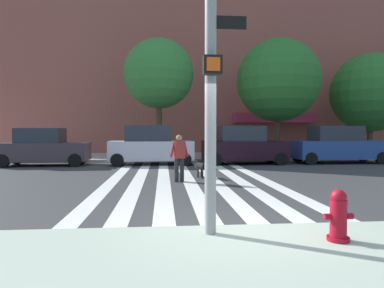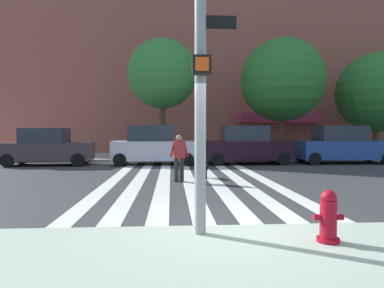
{
  "view_description": "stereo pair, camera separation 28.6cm",
  "coord_description": "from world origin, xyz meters",
  "views": [
    {
      "loc": [
        -1.29,
        -5.72,
        1.77
      ],
      "look_at": [
        -0.27,
        6.24,
        1.31
      ],
      "focal_mm": 31.79,
      "sensor_mm": 36.0,
      "label": 1
    },
    {
      "loc": [
        -1.0,
        -5.74,
        1.77
      ],
      "look_at": [
        -0.27,
        6.24,
        1.31
      ],
      "focal_mm": 31.79,
      "sensor_mm": 36.0,
      "label": 2
    }
  ],
  "objects": [
    {
      "name": "dog_on_leash",
      "position": [
        0.15,
        6.98,
        0.44
      ],
      "size": [
        0.46,
        0.99,
        0.65
      ],
      "color": "black",
      "rests_on": "ground_plane"
    },
    {
      "name": "ground_plane",
      "position": [
        0.0,
        6.84,
        0.0
      ],
      "size": [
        160.0,
        160.0,
        0.0
      ],
      "primitive_type": "plane",
      "color": "#353538"
    },
    {
      "name": "street_tree_middle",
      "position": [
        5.73,
        14.61,
        4.85
      ],
      "size": [
        5.05,
        5.05,
        7.23
      ],
      "color": "#4C3823",
      "rests_on": "sidewalk_far"
    },
    {
      "name": "street_tree_nearest",
      "position": [
        -1.53,
        14.58,
        5.14
      ],
      "size": [
        4.13,
        4.13,
        7.08
      ],
      "color": "#4C3823",
      "rests_on": "sidewalk_far"
    },
    {
      "name": "traffic_light_pole",
      "position": [
        -0.54,
        -0.51,
        3.52
      ],
      "size": [
        0.74,
        0.46,
        5.8
      ],
      "color": "gray",
      "rests_on": "sidewalk_near"
    },
    {
      "name": "pedestrian_dog_walker",
      "position": [
        -0.73,
        6.04,
        0.93
      ],
      "size": [
        0.7,
        0.34,
        1.64
      ],
      "color": "black",
      "rests_on": "ground_plane"
    },
    {
      "name": "parked_car_third_in_line",
      "position": [
        3.0,
        12.21,
        0.97
      ],
      "size": [
        4.42,
        2.08,
        2.04
      ],
      "color": "black",
      "rests_on": "ground_plane"
    },
    {
      "name": "parked_car_fourth_in_line",
      "position": [
        8.29,
        12.21,
        0.96
      ],
      "size": [
        4.89,
        1.94,
        2.04
      ],
      "color": "navy",
      "rests_on": "ground_plane"
    },
    {
      "name": "crosswalk_stripes",
      "position": [
        -0.38,
        6.84,
        0.0
      ],
      "size": [
        5.85,
        13.09,
        0.01
      ],
      "color": "silver",
      "rests_on": "ground_plane"
    },
    {
      "name": "parked_car_near_curb",
      "position": [
        -7.38,
        12.21,
        0.91
      ],
      "size": [
        4.39,
        2.14,
        1.92
      ],
      "color": "#392C36",
      "rests_on": "ground_plane"
    },
    {
      "name": "sidewalk_far",
      "position": [
        0.0,
        16.69,
        0.07
      ],
      "size": [
        80.0,
        6.0,
        0.15
      ],
      "primitive_type": "cube",
      "color": "#9B9391",
      "rests_on": "ground_plane"
    },
    {
      "name": "street_tree_further",
      "position": [
        12.37,
        15.68,
        4.29
      ],
      "size": [
        5.17,
        5.17,
        6.73
      ],
      "color": "#4C3823",
      "rests_on": "sidewalk_far"
    },
    {
      "name": "parked_car_behind_first",
      "position": [
        -1.95,
        12.21,
        0.98
      ],
      "size": [
        4.38,
        2.06,
        2.06
      ],
      "color": "#BAB3C2",
      "rests_on": "ground_plane"
    },
    {
      "name": "fire_hydrant",
      "position": [
        1.28,
        -0.97,
        0.52
      ],
      "size": [
        0.44,
        0.32,
        0.76
      ],
      "color": "maroon",
      "rests_on": "sidewalk_near"
    }
  ]
}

